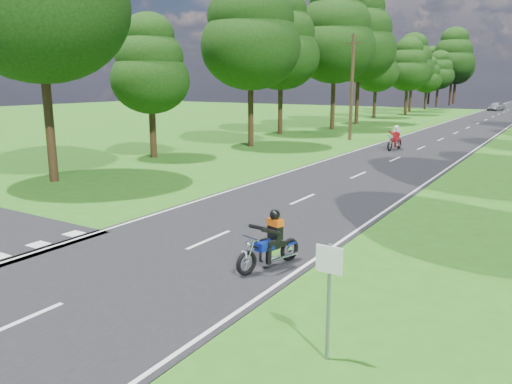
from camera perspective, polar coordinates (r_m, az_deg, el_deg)
The scene contains 9 objects.
ground at distance 13.13m, azimuth -10.75°, elevation -7.75°, with size 160.00×160.00×0.00m, color #2D5E15.
main_road at distance 59.73m, azimuth 24.01°, elevation 7.17°, with size 7.00×140.00×0.02m, color black.
road_markings at distance 57.91m, azimuth 23.60°, elevation 7.08°, with size 7.40×140.00×0.01m.
treeline at distance 69.48m, azimuth 27.10°, elevation 14.32°, with size 40.00×115.35×14.78m.
telegraph_pole at distance 39.70m, azimuth 10.90°, elevation 11.71°, with size 1.20×0.26×8.00m.
road_sign at distance 8.19m, azimuth 8.32°, elevation -10.30°, with size 0.45×0.07×2.00m.
rider_near_blue at distance 12.18m, azimuth 1.49°, elevation -5.44°, with size 0.58×1.74×1.45m, color navy, non-canonical shape.
rider_far_red at distance 34.62m, azimuth 15.59°, elevation 6.01°, with size 0.65×1.95×1.63m, color #A90D11, non-canonical shape.
distant_car at distance 87.06m, azimuth 25.76°, elevation 8.82°, with size 1.58×3.92×1.34m, color #A6A8AD.
Camera 1 is at (8.47, -8.96, 4.51)m, focal length 35.00 mm.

